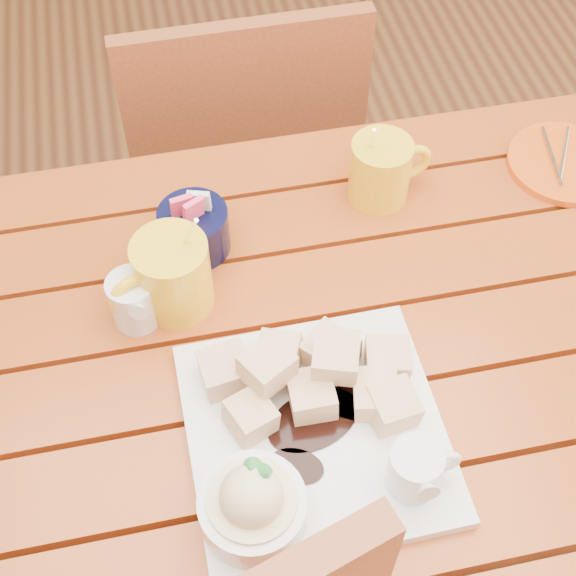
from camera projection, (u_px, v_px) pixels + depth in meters
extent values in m
plane|color=#582D19|center=(299.00, 559.00, 1.58)|extent=(5.00, 5.00, 0.00)
cube|color=#8B3D11|center=(351.00, 544.00, 0.86)|extent=(1.20, 0.11, 0.03)
cube|color=#8B3D11|center=(327.00, 448.00, 0.93)|extent=(1.20, 0.11, 0.03)
cube|color=#8B3D11|center=(305.00, 365.00, 0.99)|extent=(1.20, 0.11, 0.03)
cube|color=#8B3D11|center=(287.00, 293.00, 1.06)|extent=(1.20, 0.11, 0.03)
cube|color=#8B3D11|center=(270.00, 229.00, 1.13)|extent=(1.20, 0.11, 0.03)
cube|color=#8B3D11|center=(256.00, 172.00, 1.20)|extent=(1.20, 0.11, 0.03)
cube|color=#8B3D11|center=(255.00, 190.00, 1.25)|extent=(1.12, 0.04, 0.08)
cylinder|color=#8B3D11|center=(537.00, 266.00, 1.57)|extent=(0.06, 0.06, 0.72)
cube|color=white|center=(315.00, 432.00, 0.91)|extent=(0.29, 0.29, 0.02)
cube|color=#CB7F3E|center=(375.00, 394.00, 0.91)|extent=(0.06, 0.06, 0.04)
cube|color=#CB7F3E|center=(225.00, 370.00, 0.93)|extent=(0.06, 0.06, 0.04)
cube|color=#CB7F3E|center=(336.00, 357.00, 0.90)|extent=(0.06, 0.06, 0.04)
cube|color=#CB7F3E|center=(330.00, 351.00, 0.95)|extent=(0.07, 0.07, 0.04)
cube|color=#CB7F3E|center=(387.00, 360.00, 0.94)|extent=(0.06, 0.06, 0.04)
cube|color=#CB7F3E|center=(392.00, 406.00, 0.90)|extent=(0.06, 0.06, 0.04)
cube|color=#CB7F3E|center=(279.00, 355.00, 0.94)|extent=(0.07, 0.07, 0.04)
cube|color=#CB7F3E|center=(250.00, 417.00, 0.89)|extent=(0.07, 0.07, 0.04)
cube|color=#CB7F3E|center=(267.00, 367.00, 0.89)|extent=(0.07, 0.07, 0.04)
cube|color=#CB7F3E|center=(312.00, 396.00, 0.91)|extent=(0.05, 0.05, 0.04)
cylinder|color=white|center=(253.00, 509.00, 0.83)|extent=(0.11, 0.11, 0.05)
cylinder|color=#FFECBB|center=(252.00, 505.00, 0.82)|extent=(0.09, 0.09, 0.03)
sphere|color=#FFECBB|center=(251.00, 496.00, 0.80)|extent=(0.07, 0.07, 0.07)
cone|color=green|center=(264.00, 474.00, 0.79)|extent=(0.04, 0.04, 0.03)
cone|color=green|center=(251.00, 468.00, 0.79)|extent=(0.03, 0.03, 0.03)
cylinder|color=white|center=(414.00, 469.00, 0.85)|extent=(0.06, 0.06, 0.06)
cylinder|color=black|center=(418.00, 458.00, 0.82)|extent=(0.05, 0.05, 0.01)
cone|color=white|center=(425.00, 486.00, 0.81)|extent=(0.02, 0.02, 0.03)
torus|color=white|center=(444.00, 462.00, 0.85)|extent=(0.04, 0.01, 0.04)
cylinder|color=yellow|center=(173.00, 275.00, 0.99)|extent=(0.10, 0.10, 0.11)
cylinder|color=black|center=(169.00, 252.00, 0.96)|extent=(0.08, 0.08, 0.01)
torus|color=yellow|center=(133.00, 295.00, 0.98)|extent=(0.07, 0.04, 0.07)
cylinder|color=silver|center=(181.00, 247.00, 0.97)|extent=(0.05, 0.05, 0.14)
cylinder|color=yellow|center=(380.00, 171.00, 1.11)|extent=(0.09, 0.09, 0.09)
cylinder|color=black|center=(383.00, 150.00, 1.08)|extent=(0.07, 0.07, 0.01)
torus|color=yellow|center=(412.00, 162.00, 1.12)|extent=(0.06, 0.02, 0.06)
cylinder|color=silver|center=(370.00, 150.00, 1.09)|extent=(0.02, 0.06, 0.12)
cylinder|color=white|center=(134.00, 301.00, 0.99)|extent=(0.06, 0.06, 0.07)
cylinder|color=white|center=(130.00, 285.00, 0.97)|extent=(0.05, 0.05, 0.01)
cone|color=white|center=(133.00, 309.00, 0.95)|extent=(0.03, 0.03, 0.03)
torus|color=white|center=(163.00, 295.00, 0.99)|extent=(0.04, 0.02, 0.04)
cylinder|color=black|center=(194.00, 230.00, 1.06)|extent=(0.09, 0.09, 0.07)
cube|color=#FC447C|center=(182.00, 208.00, 1.03)|extent=(0.03, 0.02, 0.04)
cube|color=white|center=(200.00, 203.00, 1.03)|extent=(0.03, 0.02, 0.04)
cube|color=#FC447C|center=(194.00, 212.00, 1.02)|extent=(0.03, 0.03, 0.04)
cylinder|color=#E65514|center=(565.00, 163.00, 1.18)|extent=(0.17, 0.17, 0.01)
cylinder|color=silver|center=(552.00, 156.00, 1.17)|extent=(0.03, 0.12, 0.01)
cylinder|color=silver|center=(564.00, 154.00, 1.18)|extent=(0.07, 0.11, 0.01)
cube|color=brown|center=(236.00, 155.00, 1.66)|extent=(0.41, 0.41, 0.03)
cylinder|color=brown|center=(299.00, 161.00, 1.96)|extent=(0.04, 0.04, 0.41)
cylinder|color=brown|center=(156.00, 183.00, 1.92)|extent=(0.04, 0.04, 0.41)
cylinder|color=brown|center=(334.00, 271.00, 1.76)|extent=(0.04, 0.04, 0.41)
cylinder|color=brown|center=(175.00, 299.00, 1.71)|extent=(0.04, 0.04, 0.41)
cube|color=brown|center=(248.00, 132.00, 1.37)|extent=(0.41, 0.03, 0.43)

